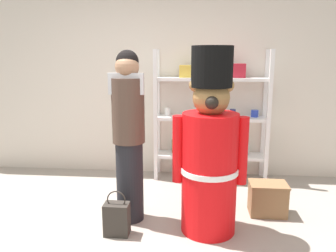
{
  "coord_description": "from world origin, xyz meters",
  "views": [
    {
      "loc": [
        0.55,
        -2.43,
        1.65
      ],
      "look_at": [
        0.27,
        0.63,
        1.0
      ],
      "focal_mm": 35.76,
      "sensor_mm": 36.0,
      "label": 1
    }
  ],
  "objects_px": {
    "teddy_bear_guard": "(210,154)",
    "merchandise_shelf": "(211,113)",
    "person_shopper": "(129,133)",
    "shopping_bag": "(117,218)",
    "display_crate": "(268,198)"
  },
  "relations": [
    {
      "from": "teddy_bear_guard",
      "to": "merchandise_shelf",
      "type": "bearing_deg",
      "value": 87.57
    },
    {
      "from": "person_shopper",
      "to": "shopping_bag",
      "type": "distance_m",
      "value": 0.81
    },
    {
      "from": "display_crate",
      "to": "person_shopper",
      "type": "bearing_deg",
      "value": -170.59
    },
    {
      "from": "person_shopper",
      "to": "display_crate",
      "type": "height_order",
      "value": "person_shopper"
    },
    {
      "from": "shopping_bag",
      "to": "teddy_bear_guard",
      "type": "bearing_deg",
      "value": 10.91
    },
    {
      "from": "merchandise_shelf",
      "to": "person_shopper",
      "type": "xyz_separation_m",
      "value": [
        -0.85,
        -1.28,
        0.01
      ]
    },
    {
      "from": "teddy_bear_guard",
      "to": "person_shopper",
      "type": "height_order",
      "value": "teddy_bear_guard"
    },
    {
      "from": "merchandise_shelf",
      "to": "display_crate",
      "type": "bearing_deg",
      "value": -61.13
    },
    {
      "from": "teddy_bear_guard",
      "to": "display_crate",
      "type": "height_order",
      "value": "teddy_bear_guard"
    },
    {
      "from": "merchandise_shelf",
      "to": "teddy_bear_guard",
      "type": "bearing_deg",
      "value": -92.43
    },
    {
      "from": "teddy_bear_guard",
      "to": "display_crate",
      "type": "bearing_deg",
      "value": 31.61
    },
    {
      "from": "teddy_bear_guard",
      "to": "shopping_bag",
      "type": "xyz_separation_m",
      "value": [
        -0.85,
        -0.16,
        -0.6
      ]
    },
    {
      "from": "person_shopper",
      "to": "display_crate",
      "type": "bearing_deg",
      "value": 9.41
    },
    {
      "from": "shopping_bag",
      "to": "person_shopper",
      "type": "bearing_deg",
      "value": 78.5
    },
    {
      "from": "merchandise_shelf",
      "to": "shopping_bag",
      "type": "distance_m",
      "value": 1.98
    }
  ]
}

